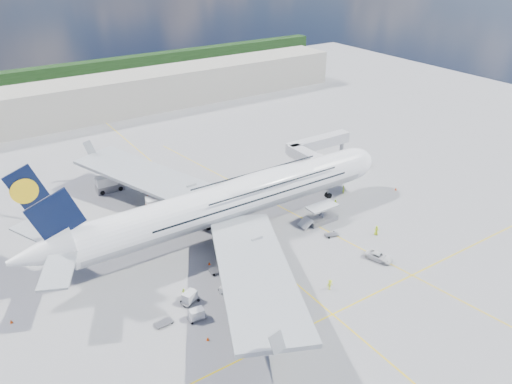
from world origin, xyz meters
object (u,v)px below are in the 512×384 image
dolly_row_c (219,270)px  crew_wing (184,293)px  cone_wing_left_inner (187,216)px  catering_truck_inner (162,206)px  dolly_nose_far (332,234)px  crew_van (376,230)px  cone_nose (396,189)px  jet_bridge (315,150)px  cone_wing_left_outer (147,196)px  catering_truck_outer (109,184)px  dolly_row_a (197,314)px  cone_tail (11,321)px  dolly_row_b (190,297)px  dolly_nose_near (264,245)px  airliner (233,199)px  cargo_loader (321,216)px  crew_tug (330,285)px  cone_wing_right_inner (209,263)px  baggage_tug (227,287)px  crew_loader (335,203)px  cone_wing_right_outer (208,339)px  crew_nose (344,190)px  dolly_back (164,323)px  service_van (379,256)px

dolly_row_c → crew_wing: crew_wing is taller
cone_wing_left_inner → catering_truck_inner: bearing=134.6°
dolly_nose_far → catering_truck_inner: (-24.09, 26.05, 1.74)m
crew_van → cone_nose: crew_van is taller
jet_bridge → cone_wing_left_outer: jet_bridge is taller
dolly_nose_far → cone_wing_left_outer: cone_wing_left_outer is taller
dolly_row_c → catering_truck_outer: catering_truck_outer is taller
dolly_row_a → cone_tail: (-23.97, 14.87, -0.69)m
dolly_row_b → dolly_nose_near: 19.45m
airliner → cargo_loader: 18.87m
dolly_row_a → cone_wing_left_inner: bearing=72.5°
crew_tug → cone_wing_right_inner: crew_tug is taller
dolly_nose_far → baggage_tug: bearing=-151.0°
dolly_nose_far → crew_loader: crew_loader is taller
dolly_nose_far → crew_tug: bearing=-110.8°
cone_wing_right_outer → cone_wing_left_inner: bearing=68.1°
dolly_nose_far → crew_wing: bearing=-156.6°
baggage_tug → catering_truck_inner: bearing=61.7°
jet_bridge → cargo_loader: 22.93m
cone_wing_right_outer → airliner: bearing=51.7°
baggage_tug → cone_tail: bearing=134.9°
dolly_row_b → crew_nose: dolly_row_b is taller
crew_loader → cone_tail: (-65.89, -0.72, -0.49)m
dolly_back → cone_wing_left_outer: size_ratio=4.99×
crew_loader → dolly_row_b: bearing=-108.8°
dolly_back → crew_nose: 55.00m
cargo_loader → baggage_tug: 28.99m
jet_bridge → cargo_loader: bearing=-125.8°
dolly_row_a → cone_tail: 28.22m
cone_wing_left_outer → cone_wing_right_inner: size_ratio=0.92×
dolly_row_b → cone_wing_right_outer: size_ratio=5.82×
dolly_nose_far → crew_nose: size_ratio=1.58×
service_van → crew_van: 8.60m
cone_wing_left_inner → crew_tug: bearing=-75.6°
dolly_row_a → airliner: bearing=52.8°
crew_nose → cone_wing_right_inner: (-39.01, -7.56, -0.66)m
jet_bridge → cone_wing_left_outer: 40.82m
baggage_tug → crew_van: size_ratio=1.55×
dolly_back → cone_wing_left_outer: (14.12, 40.39, -0.04)m
catering_truck_outer → cone_wing_left_inner: size_ratio=12.49×
crew_nose → crew_tug: crew_tug is taller
crew_loader → cone_nose: 16.94m
cargo_loader → cone_tail: size_ratio=14.06×
cone_wing_left_inner → cone_wing_right_inner: size_ratio=0.86×
catering_truck_inner → crew_van: (31.64, -30.62, -1.04)m
jet_bridge → cargo_loader: jet_bridge is taller
dolly_back → crew_wing: 6.65m
dolly_row_c → crew_wing: (-8.25, -3.14, 0.52)m
catering_truck_outer → cone_wing_left_outer: 9.78m
crew_nose → cone_tail: bearing=151.9°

